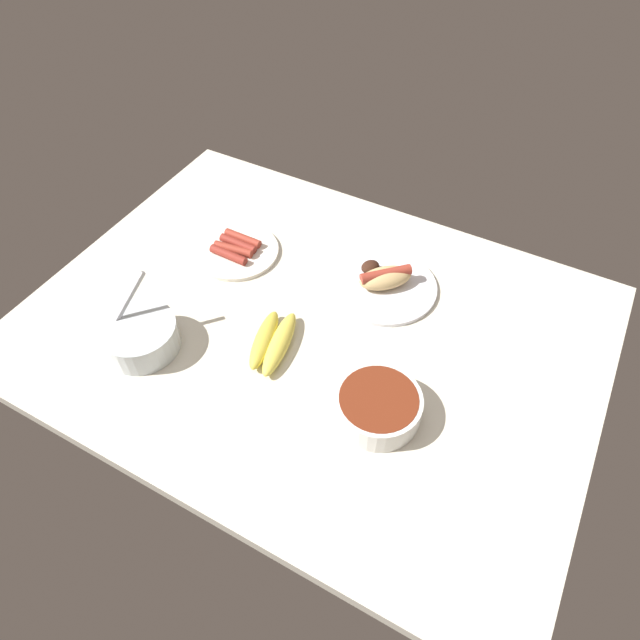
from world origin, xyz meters
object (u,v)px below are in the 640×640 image
bowl_coleslaw (140,335)px  plate_hotdog_assembled (384,282)px  banana_bunch (272,342)px  plate_sausages (236,250)px  bowl_chili (378,406)px

bowl_coleslaw → plate_hotdog_assembled: bowl_coleslaw is taller
bowl_coleslaw → banana_bunch: bowl_coleslaw is taller
bowl_coleslaw → banana_bunch: size_ratio=0.89×
plate_sausages → plate_hotdog_assembled: bearing=-170.2°
bowl_coleslaw → plate_hotdog_assembled: 54.14cm
plate_sausages → banana_bunch: bearing=138.1°
bowl_chili → banana_bunch: bowl_chili is taller
bowl_chili → banana_bunch: size_ratio=0.92×
plate_sausages → banana_bunch: 30.84cm
bowl_coleslaw → plate_hotdog_assembled: size_ratio=0.66×
bowl_chili → bowl_coleslaw: size_ratio=1.04×
banana_bunch → bowl_chili: bearing=170.1°
banana_bunch → plate_sausages: bearing=-41.9°
plate_sausages → plate_hotdog_assembled: 36.66cm
bowl_chili → plate_hotdog_assembled: 33.85cm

